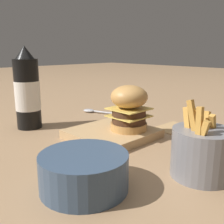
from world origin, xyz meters
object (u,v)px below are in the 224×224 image
Objects in this scene: spoon at (94,111)px; fries_basket at (202,152)px; burger at (129,107)px; ketchup_bottle at (27,92)px; side_bowl at (84,170)px; serving_board at (112,134)px.

fries_basket is at bearing 141.42° from spoon.
burger is 0.32m from ketchup_bottle.
spoon is (-0.12, -0.29, -0.08)m from burger.
burger reaches higher than side_bowl.
ketchup_bottle is (0.15, -0.28, 0.03)m from burger.
ketchup_bottle is at bearing -81.03° from fries_basket.
side_bowl is at bearing 35.85° from serving_board.
serving_board is 0.28m from side_bowl.
ketchup_bottle is 1.66× the size of fries_basket.
ketchup_bottle reaches higher than burger.
burger is at bearing -105.21° from fries_basket.
spoon is (-0.15, -0.26, -0.00)m from serving_board.
fries_basket reaches higher than side_bowl.
burger is 0.68× the size of spoon.
burger is at bearing 137.92° from serving_board.
side_bowl is at bearing 118.54° from spoon.
side_bowl is at bearing -31.87° from fries_basket.
ketchup_bottle reaches higher than fries_basket.
side_bowl is at bearing 75.40° from ketchup_bottle.
burger is 0.82× the size of fries_basket.
serving_board is at bearing -96.85° from fries_basket.
fries_basket is 0.97× the size of side_bowl.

